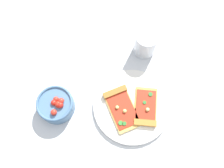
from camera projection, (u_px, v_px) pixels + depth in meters
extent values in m
plane|color=silver|center=(123.00, 103.00, 0.87)|extent=(2.40, 2.40, 0.00)
cylinder|color=white|center=(132.00, 106.00, 0.86)|extent=(0.27, 0.27, 0.01)
cube|color=gold|center=(146.00, 107.00, 0.85)|extent=(0.15, 0.12, 0.01)
cube|color=#B77A33|center=(145.00, 123.00, 0.82)|extent=(0.05, 0.08, 0.02)
cube|color=#B22D19|center=(146.00, 106.00, 0.84)|extent=(0.13, 0.11, 0.00)
cylinder|color=#2D722D|center=(150.00, 94.00, 0.85)|extent=(0.01, 0.01, 0.00)
sphere|color=#F2D87F|center=(148.00, 110.00, 0.83)|extent=(0.01, 0.01, 0.01)
cylinder|color=#2D722D|center=(145.00, 102.00, 0.84)|extent=(0.01, 0.01, 0.00)
cube|color=#E5B256|center=(122.00, 109.00, 0.84)|extent=(0.16, 0.17, 0.01)
cube|color=#A36B2D|center=(115.00, 92.00, 0.86)|extent=(0.08, 0.07, 0.02)
cube|color=#B22D19|center=(122.00, 109.00, 0.84)|extent=(0.14, 0.15, 0.00)
sphere|color=#EAD172|center=(117.00, 107.00, 0.83)|extent=(0.01, 0.01, 0.01)
cylinder|color=#2D722D|center=(124.00, 123.00, 0.82)|extent=(0.01, 0.01, 0.00)
cylinder|color=#388433|center=(121.00, 123.00, 0.82)|extent=(0.02, 0.02, 0.00)
sphere|color=#EAD172|center=(125.00, 111.00, 0.83)|extent=(0.01, 0.01, 0.01)
cylinder|color=#4C7299|center=(56.00, 105.00, 0.84)|extent=(0.12, 0.12, 0.05)
torus|color=#4C7299|center=(54.00, 103.00, 0.81)|extent=(0.12, 0.12, 0.01)
sphere|color=red|center=(54.00, 112.00, 0.80)|extent=(0.02, 0.02, 0.02)
sphere|color=red|center=(56.00, 99.00, 0.81)|extent=(0.02, 0.02, 0.02)
sphere|color=red|center=(59.00, 104.00, 0.81)|extent=(0.02, 0.02, 0.02)
sphere|color=red|center=(61.00, 101.00, 0.81)|extent=(0.02, 0.02, 0.02)
sphere|color=red|center=(60.00, 105.00, 0.81)|extent=(0.02, 0.02, 0.02)
sphere|color=red|center=(54.00, 103.00, 0.81)|extent=(0.02, 0.02, 0.02)
cylinder|color=silver|center=(146.00, 43.00, 0.89)|extent=(0.08, 0.08, 0.10)
cylinder|color=black|center=(145.00, 44.00, 0.89)|extent=(0.07, 0.07, 0.08)
cube|color=white|center=(147.00, 36.00, 0.87)|extent=(0.03, 0.03, 0.02)
cube|color=white|center=(143.00, 43.00, 0.86)|extent=(0.03, 0.03, 0.02)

